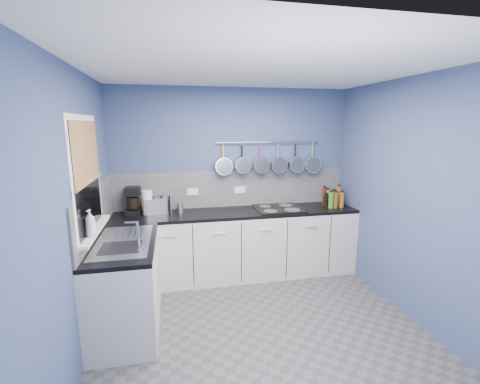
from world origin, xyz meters
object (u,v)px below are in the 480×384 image
object	(u,v)px
soap_bottle_a	(90,223)
toaster	(157,205)
canister	(180,208)
paper_towel	(147,202)
hob	(278,208)
soap_bottle_b	(92,225)
coffee_maker	(133,201)

from	to	relation	value
soap_bottle_a	toaster	bearing A→B (deg)	67.65
soap_bottle_a	toaster	size ratio (longest dim) A/B	0.77
toaster	canister	distance (m)	0.29
soap_bottle_a	paper_towel	world-z (taller)	soap_bottle_a
soap_bottle_a	hob	xyz separation A→B (m)	(2.10, 1.13, -0.26)
toaster	canister	world-z (taller)	toaster
canister	soap_bottle_a	bearing A→B (deg)	-123.52
soap_bottle_b	coffee_maker	xyz separation A→B (m)	(0.22, 1.22, -0.06)
paper_towel	hob	bearing A→B (deg)	-2.97
paper_towel	toaster	size ratio (longest dim) A/B	0.96
coffee_maker	toaster	bearing A→B (deg)	3.33
soap_bottle_b	coffee_maker	distance (m)	1.24
coffee_maker	paper_towel	bearing A→B (deg)	-8.68
soap_bottle_a	canister	size ratio (longest dim) A/B	2.06
soap_bottle_b	coffee_maker	world-z (taller)	coffee_maker
soap_bottle_b	hob	bearing A→B (deg)	27.41
coffee_maker	canister	xyz separation A→B (m)	(0.58, -0.05, -0.11)
coffee_maker	hob	distance (m)	1.89
paper_towel	toaster	xyz separation A→B (m)	(0.12, 0.04, -0.05)
toaster	hob	xyz separation A→B (m)	(1.59, -0.13, -0.09)
toaster	soap_bottle_a	bearing A→B (deg)	-128.35
coffee_maker	toaster	size ratio (longest dim) A/B	1.10
paper_towel	coffee_maker	world-z (taller)	coffee_maker
paper_towel	coffee_maker	xyz separation A→B (m)	(-0.18, 0.04, 0.02)
soap_bottle_a	hob	size ratio (longest dim) A/B	0.39
hob	coffee_maker	bearing A→B (deg)	176.14
soap_bottle_a	soap_bottle_b	bearing A→B (deg)	90.00
canister	hob	bearing A→B (deg)	-3.55
soap_bottle_a	paper_towel	distance (m)	1.29
toaster	soap_bottle_b	bearing A→B (deg)	-129.01
paper_towel	toaster	distance (m)	0.13
paper_towel	soap_bottle_b	bearing A→B (deg)	-108.59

